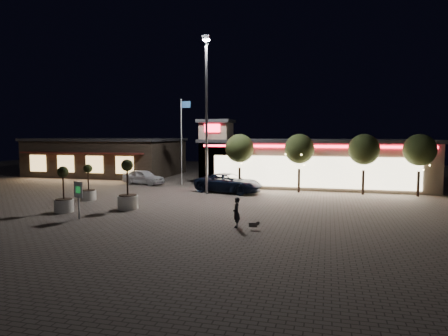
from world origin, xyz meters
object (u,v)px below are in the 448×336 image
(white_sedan, at_px, (143,177))
(pedestrian, at_px, (236,213))
(planter_mid, at_px, (64,198))
(valet_sign, at_px, (78,193))
(planter_left, at_px, (89,189))
(pickup_truck, at_px, (229,183))

(white_sedan, relative_size, pedestrian, 2.72)
(white_sedan, xyz_separation_m, planter_mid, (1.37, -13.67, 0.16))
(planter_mid, relative_size, valet_sign, 1.33)
(pedestrian, height_order, valet_sign, valet_sign)
(planter_left, bearing_deg, planter_mid, -75.62)
(pickup_truck, distance_m, valet_sign, 13.45)
(pickup_truck, bearing_deg, planter_mid, 156.87)
(pickup_truck, relative_size, white_sedan, 1.34)
(planter_mid, bearing_deg, planter_left, 104.38)
(pedestrian, xyz_separation_m, planter_left, (-12.23, 5.54, 0.04))
(pedestrian, bearing_deg, planter_left, -128.32)
(pickup_truck, relative_size, planter_left, 2.14)
(valet_sign, bearing_deg, pedestrian, 1.87)
(planter_left, xyz_separation_m, valet_sign, (3.23, -5.84, 0.68))
(pickup_truck, bearing_deg, planter_left, 138.71)
(planter_mid, height_order, valet_sign, planter_mid)
(pedestrian, distance_m, planter_mid, 11.20)
(white_sedan, distance_m, pedestrian, 19.48)
(pickup_truck, height_order, pedestrian, pickup_truck)
(pedestrian, bearing_deg, white_sedan, -154.01)
(white_sedan, height_order, valet_sign, valet_sign)
(white_sedan, bearing_deg, planter_left, -165.80)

